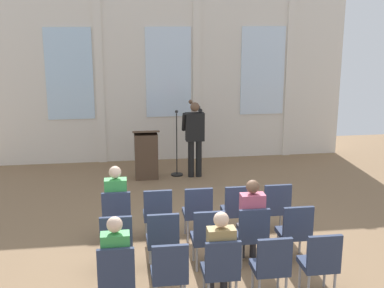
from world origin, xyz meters
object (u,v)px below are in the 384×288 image
(chair_r0_c1, at_px, (158,212))
(audience_r2_c2, at_px, (220,252))
(audience_r0_c0, at_px, (116,200))
(audience_r1_c3, at_px, (251,217))
(chair_r2_c2, at_px, (221,267))
(chair_r0_c0, at_px, (117,214))
(chair_r1_c4, at_px, (295,230))
(chair_r2_c0, at_px, (116,274))
(speaker, at_px, (195,134))
(audience_r2_c0, at_px, (116,258))
(chair_r1_c0, at_px, (117,240))
(chair_r2_c3, at_px, (272,264))
(chair_r1_c3, at_px, (252,232))
(chair_r1_c1, at_px, (163,237))
(chair_r2_c4, at_px, (320,261))
(mic_stand, at_px, (177,161))
(chair_r0_c3, at_px, (237,207))
(chair_r1_c2, at_px, (208,235))
(chair_r0_c2, at_px, (198,209))
(chair_r0_c4, at_px, (275,205))
(chair_r2_c1, at_px, (170,271))
(lectern, at_px, (146,155))

(chair_r0_c1, bearing_deg, audience_r2_c2, -70.99)
(audience_r0_c0, height_order, audience_r1_c3, audience_r1_c3)
(audience_r0_c0, xyz_separation_m, chair_r2_c2, (1.34, -2.11, -0.20))
(audience_r0_c0, bearing_deg, chair_r0_c1, -6.88)
(chair_r0_c0, bearing_deg, chair_r1_c4, -20.73)
(chair_r2_c0, bearing_deg, speaker, 71.83)
(audience_r2_c0, distance_m, audience_r2_c2, 1.34)
(audience_r1_c3, distance_m, chair_r1_c4, 0.71)
(chair_r1_c0, bearing_deg, chair_r2_c3, -26.77)
(chair_r1_c3, xyz_separation_m, chair_r2_c2, (-0.67, -1.01, 0.00))
(chair_r1_c1, height_order, chair_r2_c4, same)
(chair_r0_c0, bearing_deg, chair_r0_c1, 0.00)
(chair_r1_c4, relative_size, chair_r2_c3, 1.00)
(chair_r0_c0, xyz_separation_m, audience_r0_c0, (0.00, 0.08, 0.20))
(chair_r0_c1, bearing_deg, chair_r0_c0, 180.00)
(audience_r2_c0, relative_size, chair_r2_c3, 1.37)
(mic_stand, xyz_separation_m, chair_r2_c2, (-0.05, -5.58, 0.20))
(speaker, relative_size, chair_r2_c4, 1.86)
(chair_r0_c3, distance_m, chair_r1_c1, 1.68)
(chair_r1_c2, bearing_deg, chair_r0_c2, 90.00)
(chair_r0_c1, distance_m, chair_r0_c4, 2.01)
(chair_r2_c3, bearing_deg, chair_r0_c4, 71.72)
(audience_r0_c0, bearing_deg, audience_r1_c3, -26.78)
(audience_r2_c2, bearing_deg, chair_r1_c3, 54.24)
(audience_r1_c3, bearing_deg, chair_r2_c1, -140.76)
(chair_r0_c3, distance_m, chair_r1_c2, 1.22)
(chair_r1_c4, height_order, chair_r2_c1, same)
(audience_r1_c3, height_order, audience_r2_c2, audience_r1_c3)
(audience_r2_c0, height_order, chair_r2_c3, audience_r2_c0)
(chair_r0_c2, distance_m, audience_r1_c3, 1.17)
(chair_r0_c1, distance_m, audience_r1_c3, 1.65)
(chair_r0_c0, xyz_separation_m, chair_r1_c1, (0.67, -1.01, 0.00))
(mic_stand, distance_m, audience_r0_c0, 3.76)
(chair_r2_c1, relative_size, audience_r2_c2, 0.74)
(chair_r1_c2, relative_size, audience_r1_c3, 0.70)
(chair_r1_c1, height_order, chair_r1_c4, same)
(audience_r2_c2, bearing_deg, chair_r2_c1, -172.87)
(audience_r1_c3, xyz_separation_m, chair_r2_c3, (0.00, -1.09, -0.21))
(speaker, bearing_deg, audience_r1_c3, -87.05)
(chair_r0_c3, relative_size, chair_r2_c1, 1.00)
(chair_r0_c2, relative_size, chair_r1_c2, 1.00)
(mic_stand, bearing_deg, chair_r1_c1, -98.91)
(audience_r2_c0, bearing_deg, chair_r1_c1, 54.26)
(mic_stand, xyz_separation_m, chair_r2_c1, (-0.72, -5.58, 0.20))
(lectern, xyz_separation_m, chair_r0_c2, (0.67, -3.46, -0.02))
(chair_r1_c0, height_order, chair_r2_c4, same)
(chair_r0_c2, bearing_deg, chair_r0_c3, 0.00)
(chair_r1_c3, xyz_separation_m, chair_r2_c1, (-1.34, -1.01, 0.00))
(lectern, xyz_separation_m, chair_r2_c0, (-0.67, -5.48, -0.02))
(chair_r0_c2, height_order, chair_r2_c0, same)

